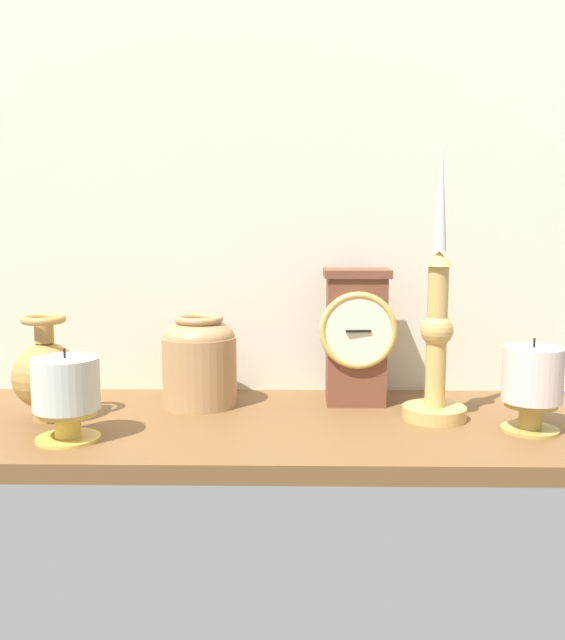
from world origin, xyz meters
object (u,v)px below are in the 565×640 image
at_px(candlestick_tall_left, 437,339).
at_px(pillar_candle_front, 66,393).
at_px(brass_vase_bulbous, 46,374).
at_px(mantel_clock, 356,335).
at_px(brass_vase_jar, 200,359).
at_px(pillar_candle_near_clock, 532,383).

relative_size(candlestick_tall_left, pillar_candle_front, 3.21).
distance_m(brass_vase_bulbous, pillar_candle_front, 0.11).
xyz_separation_m(mantel_clock, brass_vase_jar, (-0.23, -0.01, -0.03)).
relative_size(mantel_clock, pillar_candle_front, 1.73).
height_order(mantel_clock, brass_vase_bulbous, mantel_clock).
height_order(brass_vase_jar, pillar_candle_front, brass_vase_jar).
bearing_deg(brass_vase_bulbous, pillar_candle_near_clock, -3.58).
relative_size(brass_vase_bulbous, brass_vase_jar, 1.08).
bearing_deg(candlestick_tall_left, brass_vase_jar, 168.39).
relative_size(mantel_clock, pillar_candle_near_clock, 1.64).
height_order(mantel_clock, pillar_candle_near_clock, mantel_clock).
relative_size(candlestick_tall_left, brass_vase_bulbous, 2.57).
distance_m(mantel_clock, brass_vase_jar, 0.24).
bearing_deg(mantel_clock, candlestick_tall_left, -38.94).
bearing_deg(candlestick_tall_left, mantel_clock, 141.06).
height_order(mantel_clock, brass_vase_jar, mantel_clock).
distance_m(brass_vase_bulbous, pillar_candle_near_clock, 0.65).
bearing_deg(pillar_candle_front, pillar_candle_near_clock, 4.58).
height_order(brass_vase_bulbous, brass_vase_jar, brass_vase_bulbous).
distance_m(mantel_clock, candlestick_tall_left, 0.13).
relative_size(brass_vase_jar, pillar_candle_front, 1.15).
bearing_deg(brass_vase_bulbous, mantel_clock, 12.39).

